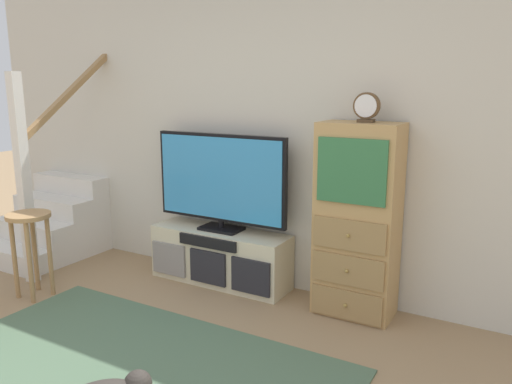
# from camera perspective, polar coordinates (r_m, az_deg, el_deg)

# --- Properties ---
(back_wall) EXTENTS (6.40, 0.12, 2.70)m
(back_wall) POSITION_cam_1_polar(r_m,az_deg,el_deg) (4.21, 1.11, 7.45)
(back_wall) COLOR beige
(back_wall) RESTS_ON ground_plane
(area_rug) EXTENTS (2.60, 1.80, 0.01)m
(area_rug) POSITION_cam_1_polar(r_m,az_deg,el_deg) (3.20, -16.29, -20.25)
(area_rug) COLOR #4C664C
(area_rug) RESTS_ON ground_plane
(media_console) EXTENTS (1.25, 0.38, 0.47)m
(media_console) POSITION_cam_1_polar(r_m,az_deg,el_deg) (4.38, -4.12, -7.36)
(media_console) COLOR beige
(media_console) RESTS_ON ground_plane
(television) EXTENTS (1.24, 0.22, 0.82)m
(television) POSITION_cam_1_polar(r_m,az_deg,el_deg) (4.22, -4.08, 1.38)
(television) COLOR black
(television) RESTS_ON media_console
(side_cabinet) EXTENTS (0.58, 0.38, 1.44)m
(side_cabinet) POSITION_cam_1_polar(r_m,az_deg,el_deg) (3.73, 11.44, -3.30)
(side_cabinet) COLOR tan
(side_cabinet) RESTS_ON ground_plane
(desk_clock) EXTENTS (0.18, 0.08, 0.21)m
(desk_clock) POSITION_cam_1_polar(r_m,az_deg,el_deg) (3.58, 12.48, 9.38)
(desk_clock) COLOR #4C3823
(desk_clock) RESTS_ON side_cabinet
(staircase) EXTENTS (1.00, 1.36, 2.20)m
(staircase) POSITION_cam_1_polar(r_m,az_deg,el_deg) (5.62, -20.71, -2.29)
(staircase) COLOR silver
(staircase) RESTS_ON ground_plane
(bar_stool_far) EXTENTS (0.34, 0.34, 0.70)m
(bar_stool_far) POSITION_cam_1_polar(r_m,az_deg,el_deg) (4.39, -24.33, -4.49)
(bar_stool_far) COLOR #A37A4C
(bar_stool_far) RESTS_ON ground_plane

